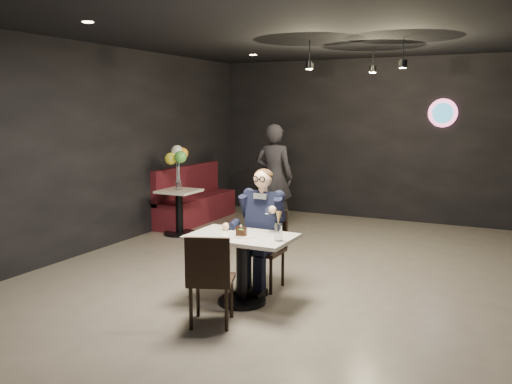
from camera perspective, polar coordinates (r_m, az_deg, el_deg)
The scene contains 17 objects.
floor at distance 6.33m, azimuth 5.60°, elevation -10.41°, with size 9.00×9.00×0.00m, color slate.
wall_sign at distance 10.17m, azimuth 19.07°, elevation 7.87°, with size 0.50×0.06×0.50m, color pink, non-canonical shape.
pendant_lights at distance 7.93m, azimuth 11.16°, elevation 14.43°, with size 1.40×1.20×0.36m, color black.
main_table at distance 5.86m, azimuth -1.51°, elevation -8.13°, with size 1.10×0.70×0.75m, color silver.
chair_far at distance 6.31m, azimuth 0.81°, elevation -6.08°, with size 0.42×0.46×0.92m, color black.
chair_near at distance 5.30m, azimuth -4.71°, elevation -9.01°, with size 0.42×0.46×0.92m, color black.
seated_man at distance 6.24m, azimuth 0.82°, elevation -3.78°, with size 0.60×0.80×1.44m, color black.
dessert_plate at distance 5.68m, azimuth -1.17°, elevation -4.68°, with size 0.22×0.22×0.01m, color white.
cake_slice at distance 5.69m, azimuth -1.55°, elevation -4.20°, with size 0.11×0.09×0.08m, color black.
mint_leaf at distance 5.61m, azimuth -1.59°, elevation -3.96°, with size 0.06×0.04×0.01m, color green.
sundae_glass at distance 5.50m, azimuth 2.37°, elevation -4.25°, with size 0.08×0.08×0.18m, color silver.
wafer_cone at distance 5.44m, azimuth 2.40°, elevation -2.72°, with size 0.06×0.06×0.13m, color tan.
booth_bench at distance 10.04m, azimuth -6.31°, elevation -0.22°, with size 0.52×2.06×1.03m, color #420E11.
side_table at distance 9.07m, azimuth -8.07°, elevation -2.11°, with size 0.60×0.60×0.75m, color silver.
balloon_vase at distance 9.00m, azimuth -8.13°, elevation 0.71°, with size 0.10×0.10×0.16m, color silver.
balloon_bunch at distance 8.96m, azimuth -8.18°, elevation 3.07°, with size 0.36×0.36×0.60m, color yellow.
passerby at distance 9.30m, azimuth 1.90°, elevation 1.58°, with size 0.67×0.44×1.83m, color black.
Camera 1 is at (2.07, -5.62, 2.08)m, focal length 38.00 mm.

